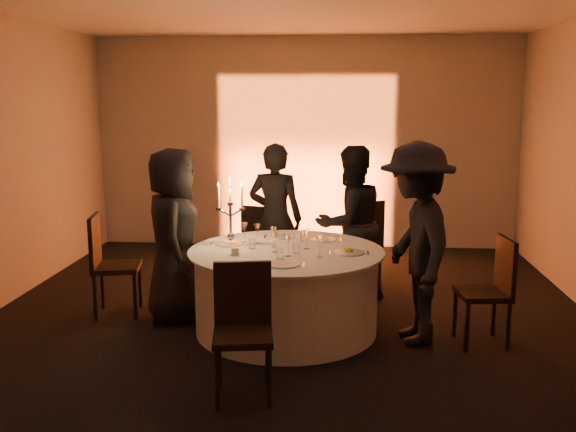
# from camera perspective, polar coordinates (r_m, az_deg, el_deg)

# --- Properties ---
(floor) EXTENTS (7.00, 7.00, 0.00)m
(floor) POSITION_cam_1_polar(r_m,az_deg,el_deg) (6.11, -0.15, -10.07)
(floor) COLOR black
(floor) RESTS_ON ground
(wall_back) EXTENTS (7.00, 0.00, 7.00)m
(wall_back) POSITION_cam_1_polar(r_m,az_deg,el_deg) (9.24, 1.61, 6.49)
(wall_back) COLOR #B1ACA4
(wall_back) RESTS_ON floor
(wall_front) EXTENTS (7.00, 0.00, 7.00)m
(wall_front) POSITION_cam_1_polar(r_m,az_deg,el_deg) (2.34, -7.12, -5.67)
(wall_front) COLOR #B1ACA4
(wall_front) RESTS_ON floor
(uplighter_fixture) EXTENTS (0.25, 0.12, 0.10)m
(uplighter_fixture) POSITION_cam_1_polar(r_m,az_deg,el_deg) (9.16, 1.47, -2.73)
(uplighter_fixture) COLOR black
(uplighter_fixture) RESTS_ON floor
(banquet_table) EXTENTS (1.80, 1.80, 0.77)m
(banquet_table) POSITION_cam_1_polar(r_m,az_deg,el_deg) (5.99, -0.15, -6.62)
(banquet_table) COLOR black
(banquet_table) RESTS_ON floor
(chair_left) EXTENTS (0.52, 0.52, 1.01)m
(chair_left) POSITION_cam_1_polar(r_m,az_deg,el_deg) (6.61, -15.73, -3.69)
(chair_left) COLOR black
(chair_left) RESTS_ON floor
(chair_back_left) EXTENTS (0.49, 0.49, 0.93)m
(chair_back_left) POSITION_cam_1_polar(r_m,az_deg,el_deg) (7.44, -2.36, -2.11)
(chair_back_left) COLOR black
(chair_back_left) RESTS_ON floor
(chair_back_right) EXTENTS (0.58, 0.58, 1.00)m
(chair_back_right) POSITION_cam_1_polar(r_m,az_deg,el_deg) (7.39, 6.55, -1.92)
(chair_back_right) COLOR black
(chair_back_right) RESTS_ON floor
(chair_right) EXTENTS (0.46, 0.46, 0.95)m
(chair_right) POSITION_cam_1_polar(r_m,az_deg,el_deg) (5.90, 17.67, -5.87)
(chair_right) COLOR black
(chair_right) RESTS_ON floor
(chair_front) EXTENTS (0.48, 0.48, 0.97)m
(chair_front) POSITION_cam_1_polar(r_m,az_deg,el_deg) (4.73, -4.04, -9.34)
(chair_front) COLOR black
(chair_front) RESTS_ON floor
(guest_left) EXTENTS (0.70, 0.92, 1.68)m
(guest_left) POSITION_cam_1_polar(r_m,az_deg,el_deg) (6.29, -10.14, -1.66)
(guest_left) COLOR black
(guest_left) RESTS_ON floor
(guest_back_left) EXTENTS (0.67, 0.50, 1.66)m
(guest_back_left) POSITION_cam_1_polar(r_m,az_deg,el_deg) (7.07, -1.14, -0.22)
(guest_back_left) COLOR black
(guest_back_left) RESTS_ON floor
(guest_back_right) EXTENTS (1.02, 0.96, 1.66)m
(guest_back_right) POSITION_cam_1_polar(r_m,az_deg,el_deg) (6.81, 5.55, -0.71)
(guest_back_right) COLOR black
(guest_back_right) RESTS_ON floor
(guest_right) EXTENTS (0.83, 1.24, 1.78)m
(guest_right) POSITION_cam_1_polar(r_m,az_deg,el_deg) (5.71, 11.29, -2.41)
(guest_right) COLOR black
(guest_right) RESTS_ON floor
(plate_left) EXTENTS (0.36, 0.26, 0.01)m
(plate_left) POSITION_cam_1_polar(r_m,az_deg,el_deg) (6.13, -5.26, -2.47)
(plate_left) COLOR silver
(plate_left) RESTS_ON banquet_table
(plate_back_left) EXTENTS (0.36, 0.25, 0.01)m
(plate_back_left) POSITION_cam_1_polar(r_m,az_deg,el_deg) (6.40, -0.54, -1.86)
(plate_back_left) COLOR silver
(plate_back_left) RESTS_ON banquet_table
(plate_back_right) EXTENTS (0.35, 0.25, 0.01)m
(plate_back_right) POSITION_cam_1_polar(r_m,az_deg,el_deg) (6.27, 3.14, -2.13)
(plate_back_right) COLOR silver
(plate_back_right) RESTS_ON banquet_table
(plate_right) EXTENTS (0.36, 0.29, 0.08)m
(plate_right) POSITION_cam_1_polar(r_m,az_deg,el_deg) (5.79, 5.44, -3.15)
(plate_right) COLOR silver
(plate_right) RESTS_ON banquet_table
(plate_front) EXTENTS (0.36, 0.27, 0.01)m
(plate_front) POSITION_cam_1_polar(r_m,az_deg,el_deg) (5.36, -0.42, -4.31)
(plate_front) COLOR silver
(plate_front) RESTS_ON banquet_table
(coffee_cup) EXTENTS (0.11, 0.11, 0.07)m
(coffee_cup) POSITION_cam_1_polar(r_m,az_deg,el_deg) (5.73, -4.73, -3.15)
(coffee_cup) COLOR silver
(coffee_cup) RESTS_ON banquet_table
(candelabra) EXTENTS (0.27, 0.13, 0.65)m
(candelabra) POSITION_cam_1_polar(r_m,az_deg,el_deg) (6.12, -5.13, -0.40)
(candelabra) COLOR silver
(candelabra) RESTS_ON banquet_table
(wine_glass_a) EXTENTS (0.07, 0.07, 0.19)m
(wine_glass_a) POSITION_cam_1_polar(r_m,az_deg,el_deg) (5.60, 2.84, -2.30)
(wine_glass_a) COLOR silver
(wine_glass_a) RESTS_ON banquet_table
(wine_glass_b) EXTENTS (0.07, 0.07, 0.19)m
(wine_glass_b) POSITION_cam_1_polar(r_m,az_deg,el_deg) (6.13, -2.74, -1.19)
(wine_glass_b) COLOR silver
(wine_glass_b) RESTS_ON banquet_table
(wine_glass_c) EXTENTS (0.07, 0.07, 0.19)m
(wine_glass_c) POSITION_cam_1_polar(r_m,az_deg,el_deg) (5.90, 1.68, -1.64)
(wine_glass_c) COLOR silver
(wine_glass_c) RESTS_ON banquet_table
(wine_glass_d) EXTENTS (0.07, 0.07, 0.19)m
(wine_glass_d) POSITION_cam_1_polar(r_m,az_deg,el_deg) (6.19, -3.91, -1.08)
(wine_glass_d) COLOR silver
(wine_glass_d) RESTS_ON banquet_table
(wine_glass_e) EXTENTS (0.07, 0.07, 0.19)m
(wine_glass_e) POSITION_cam_1_polar(r_m,az_deg,el_deg) (5.62, -0.00, -2.24)
(wine_glass_e) COLOR silver
(wine_glass_e) RESTS_ON banquet_table
(wine_glass_f) EXTENTS (0.07, 0.07, 0.19)m
(wine_glass_f) POSITION_cam_1_polar(r_m,az_deg,el_deg) (5.77, -1.18, -1.92)
(wine_glass_f) COLOR silver
(wine_glass_f) RESTS_ON banquet_table
(wine_glass_g) EXTENTS (0.07, 0.07, 0.19)m
(wine_glass_g) POSITION_cam_1_polar(r_m,az_deg,el_deg) (5.97, -1.27, -1.48)
(wine_glass_g) COLOR silver
(wine_glass_g) RESTS_ON banquet_table
(tumbler_a) EXTENTS (0.07, 0.07, 0.09)m
(tumbler_a) POSITION_cam_1_polar(r_m,az_deg,el_deg) (5.94, -3.20, -2.47)
(tumbler_a) COLOR silver
(tumbler_a) RESTS_ON banquet_table
(tumbler_b) EXTENTS (0.07, 0.07, 0.09)m
(tumbler_b) POSITION_cam_1_polar(r_m,az_deg,el_deg) (5.76, 0.74, -2.87)
(tumbler_b) COLOR silver
(tumbler_b) RESTS_ON banquet_table
(tumbler_c) EXTENTS (0.07, 0.07, 0.09)m
(tumbler_c) POSITION_cam_1_polar(r_m,az_deg,el_deg) (5.55, -0.73, -3.39)
(tumbler_c) COLOR silver
(tumbler_c) RESTS_ON banquet_table
(tumbler_d) EXTENTS (0.07, 0.07, 0.09)m
(tumbler_d) POSITION_cam_1_polar(r_m,az_deg,el_deg) (6.23, 1.41, -1.85)
(tumbler_d) COLOR silver
(tumbler_d) RESTS_ON banquet_table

